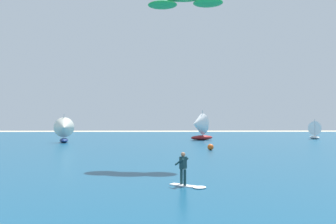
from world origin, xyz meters
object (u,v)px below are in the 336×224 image
Objects in this scene: sailboat_heeled_over at (64,130)px; sailboat_mid_left at (199,126)px; kitesurfer at (186,174)px; kite at (185,1)px; sailboat_leading at (313,130)px; marker_buoy at (211,147)px.

sailboat_mid_left is at bearing 17.16° from sailboat_heeled_over.
kitesurfer is at bearing -97.24° from sailboat_mid_left.
kitesurfer is 14.88m from kite.
kitesurfer is 0.54× the size of sailboat_leading.
sailboat_heeled_over is at bearing -166.70° from sailboat_leading.
kite reaches higher than sailboat_heeled_over.
sailboat_leading is 21.11m from sailboat_mid_left.
marker_buoy is (-21.70, -22.90, -1.28)m from sailboat_leading.
kite reaches higher than marker_buoy.
kite is 8.80× the size of marker_buoy.
sailboat_heeled_over is at bearing 114.63° from kitesurfer.
sailboat_heeled_over reaches higher than sailboat_leading.
sailboat_mid_left reaches higher than kitesurfer.
sailboat_leading reaches higher than kitesurfer.
kite is at bearing -56.96° from sailboat_heeled_over.
marker_buoy is at bearing -133.46° from sailboat_leading.
kite is 17.11m from marker_buoy.
kite is 1.43× the size of sailboat_heeled_over.
sailboat_mid_left reaches higher than marker_buoy.
sailboat_mid_left is at bearing 81.75° from kite.
sailboat_mid_left reaches higher than sailboat_heeled_over.
sailboat_mid_left is (-20.82, -3.43, 0.67)m from sailboat_leading.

